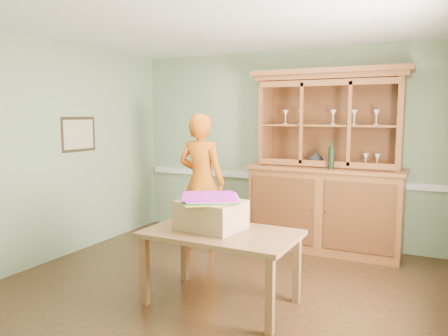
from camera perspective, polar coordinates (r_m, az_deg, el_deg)
The scene contains 12 objects.
floor at distance 4.82m, azimuth -0.46°, elevation -15.02°, with size 4.50×4.50×0.00m, color #472A17.
ceiling at distance 4.56m, azimuth -0.50°, elevation 18.28°, with size 4.50×4.50×0.00m, color white.
wall_back at distance 6.34m, azimuth 7.69°, elevation 2.79°, with size 4.50×4.50×0.00m, color gray.
wall_left at distance 5.86m, azimuth -20.55°, elevation 2.07°, with size 4.00×4.00×0.00m, color gray.
wall_front at distance 2.87m, azimuth -18.78°, elevation -2.54°, with size 4.50×4.50×0.00m, color gray.
chair_rail at distance 6.36m, azimuth 7.56°, elevation -1.27°, with size 4.41×0.05×0.08m, color white.
framed_map at distance 6.04m, azimuth -18.42°, elevation 4.19°, with size 0.03×0.60×0.46m.
china_hutch at distance 5.95m, azimuth 13.13°, elevation -2.59°, with size 2.03×0.67×2.39m.
dining_table at distance 4.19m, azimuth -0.37°, elevation -9.38°, with size 1.44×0.88×0.71m.
cardboard_box at distance 4.23m, azimuth -1.73°, elevation -6.12°, with size 0.59×0.47×0.27m, color #A27853.
kite_stack at distance 4.18m, azimuth -1.67°, elevation -3.95°, with size 0.68×0.68×0.05m.
person at distance 5.86m, azimuth -2.96°, elevation -1.81°, with size 0.67×0.44×1.83m, color orange.
Camera 1 is at (2.01, -3.99, 1.81)m, focal length 35.00 mm.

